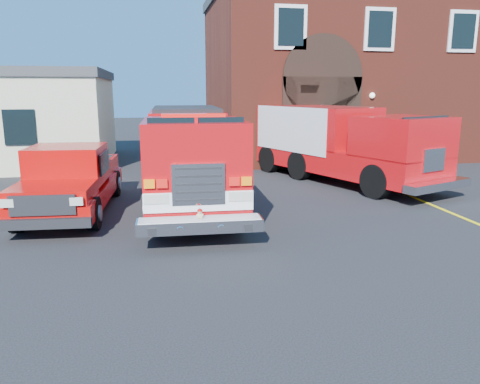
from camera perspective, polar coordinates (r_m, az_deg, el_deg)
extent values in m
plane|color=black|center=(11.52, -1.07, -5.06)|extent=(100.00, 100.00, 0.00)
cube|color=yellow|center=(14.85, 23.85, -2.13)|extent=(0.12, 3.00, 0.01)
cube|color=yellow|center=(17.34, 18.37, 0.27)|extent=(0.12, 3.00, 0.01)
cube|color=yellow|center=(19.97, 14.29, 2.05)|extent=(0.12, 3.00, 0.01)
cube|color=maroon|center=(27.09, 13.45, 13.21)|extent=(15.00, 10.00, 8.00)
cube|color=black|center=(21.17, 9.86, 8.26)|extent=(3.60, 0.12, 4.00)
cylinder|color=black|center=(21.13, 10.07, 13.68)|extent=(3.60, 0.12, 3.60)
cube|color=black|center=(20.78, 6.20, 19.35)|extent=(1.40, 0.10, 1.80)
cube|color=black|center=(22.22, 16.69, 18.47)|extent=(1.40, 0.10, 1.80)
cube|color=black|center=(24.25, 25.56, 17.26)|extent=(1.40, 0.10, 1.80)
cube|color=black|center=(20.56, -25.27, 7.16)|extent=(1.20, 0.10, 1.40)
cylinder|color=black|center=(11.75, -10.64, -2.21)|extent=(0.37, 1.08, 1.07)
cylinder|color=black|center=(11.86, -0.21, -1.86)|extent=(0.37, 1.08, 1.07)
cube|color=#B40B10|center=(14.74, -6.14, 2.06)|extent=(2.69, 8.85, 0.88)
cube|color=#B40B10|center=(16.82, -6.59, 7.18)|extent=(2.56, 4.36, 1.56)
cube|color=#B40B10|center=(11.77, -5.63, 5.23)|extent=(2.53, 3.19, 1.46)
cube|color=black|center=(10.52, -5.31, 6.53)|extent=(2.15, 0.14, 0.92)
cube|color=red|center=(11.70, -5.71, 9.17)|extent=(1.57, 0.38, 0.14)
cube|color=white|center=(10.39, -5.04, -1.19)|extent=(2.44, 0.13, 0.43)
cube|color=silver|center=(10.30, -5.07, 0.91)|extent=(1.17, 0.09, 0.92)
cube|color=silver|center=(10.24, -4.89, -4.04)|extent=(2.75, 0.62, 0.27)
cube|color=#B7B7BF|center=(16.82, -10.81, 7.04)|extent=(0.14, 3.51, 1.27)
cube|color=#B7B7BF|center=(16.91, -2.38, 7.28)|extent=(0.14, 3.51, 1.27)
sphere|color=tan|center=(10.19, -4.91, -2.90)|extent=(0.13, 0.13, 0.13)
sphere|color=tan|center=(10.16, -4.92, -2.40)|extent=(0.11, 0.11, 0.10)
sphere|color=tan|center=(10.16, -5.15, -2.19)|extent=(0.04, 0.04, 0.04)
sphere|color=tan|center=(10.16, -4.70, -2.17)|extent=(0.04, 0.04, 0.04)
ellipsoid|color=#BB0A08|center=(10.15, -4.92, -2.22)|extent=(0.11, 0.11, 0.06)
cylinder|color=#BB0A08|center=(10.15, -4.92, -2.31)|extent=(0.13, 0.13, 0.01)
cylinder|color=black|center=(12.77, -25.60, -2.62)|extent=(0.34, 0.85, 0.84)
cylinder|color=black|center=(12.30, -17.45, -2.49)|extent=(0.34, 0.85, 0.84)
cube|color=#AD0806|center=(14.30, -19.76, 0.02)|extent=(2.42, 5.86, 0.47)
cube|color=#AD0806|center=(12.27, -21.93, -0.09)|extent=(2.01, 1.68, 0.37)
cube|color=#AD0806|center=(13.85, -20.29, 3.13)|extent=(2.03, 1.99, 1.05)
cube|color=#AD0806|center=(15.83, -18.58, 2.79)|extent=(2.05, 2.30, 0.58)
cube|color=black|center=(11.53, -22.86, -3.61)|extent=(2.14, 0.27, 0.23)
cylinder|color=black|center=(15.69, 16.26, 1.25)|extent=(0.75, 1.17, 1.12)
cylinder|color=black|center=(17.41, 21.19, 1.97)|extent=(0.75, 1.17, 1.12)
cube|color=#B40B10|center=(18.38, 12.04, 4.01)|extent=(5.39, 8.50, 0.92)
cube|color=#B40B10|center=(19.37, 9.04, 8.03)|extent=(4.25, 5.67, 1.53)
cube|color=#B40B10|center=(16.35, 19.19, 6.36)|extent=(3.27, 3.21, 1.32)
cube|color=#B7B7BF|center=(18.56, 6.01, 7.62)|extent=(1.63, 3.98, 1.73)
cube|color=#B7B7BF|center=(20.24, 11.79, 7.82)|extent=(1.63, 3.98, 1.73)
cube|color=silver|center=(15.67, 23.02, 0.74)|extent=(2.72, 1.45, 0.25)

